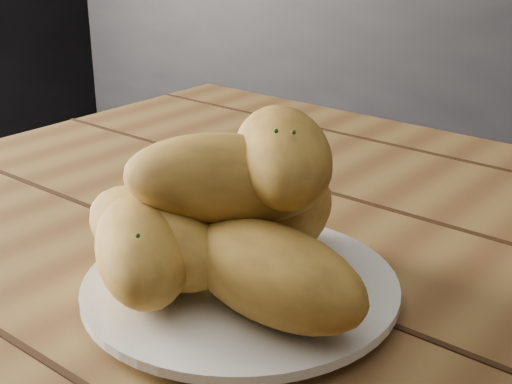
{
  "coord_description": "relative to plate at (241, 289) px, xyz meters",
  "views": [
    {
      "loc": [
        0.46,
        -0.03,
        1.05
      ],
      "look_at": [
        0.12,
        0.38,
        0.84
      ],
      "focal_mm": 50.0,
      "sensor_mm": 36.0,
      "label": 1
    }
  ],
  "objects": [
    {
      "name": "bread_rolls",
      "position": [
        -0.01,
        -0.01,
        0.06
      ],
      "size": [
        0.29,
        0.28,
        0.14
      ],
      "color": "gold",
      "rests_on": "plate"
    },
    {
      "name": "plate",
      "position": [
        0.0,
        0.0,
        0.0
      ],
      "size": [
        0.26,
        0.26,
        0.02
      ],
      "color": "white",
      "rests_on": "table"
    }
  ]
}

